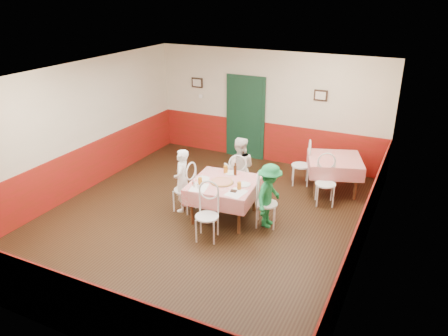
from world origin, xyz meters
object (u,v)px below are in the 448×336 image
at_px(chair_near, 207,217).
at_px(beer_bottle, 235,170).
at_px(chair_right, 266,204).
at_px(glass_b, 239,186).
at_px(chair_second_a, 301,165).
at_px(chair_second_b, 326,184).
at_px(glass_c, 226,169).
at_px(wallet, 234,191).
at_px(diner_far, 239,168).
at_px(second_table, 333,174).
at_px(diner_left, 182,180).
at_px(diner_right, 269,196).
at_px(pizza, 222,182).
at_px(chair_far, 238,180).
at_px(main_table, 224,200).
at_px(glass_a, 200,181).
at_px(chair_left, 184,190).

relative_size(chair_near, beer_bottle, 3.91).
distance_m(chair_right, glass_b, 0.64).
xyz_separation_m(chair_second_a, chair_second_b, (0.75, -0.75, 0.00)).
bearing_deg(glass_c, chair_right, -18.16).
relative_size(wallet, diner_far, 0.08).
relative_size(second_table, chair_right, 1.24).
bearing_deg(diner_left, chair_second_a, 125.73).
bearing_deg(chair_second_a, diner_left, -57.22).
height_order(second_table, glass_c, glass_c).
bearing_deg(diner_right, beer_bottle, 71.57).
distance_m(chair_near, chair_second_a, 3.13).
xyz_separation_m(chair_second_a, pizza, (-0.90, -2.22, 0.32)).
bearing_deg(wallet, beer_bottle, 107.27).
height_order(glass_c, beer_bottle, beer_bottle).
xyz_separation_m(chair_right, beer_bottle, (-0.79, 0.32, 0.43)).
height_order(diner_far, diner_right, diner_far).
height_order(chair_far, chair_second_b, same).
distance_m(chair_right, diner_far, 1.26).
relative_size(glass_b, diner_right, 0.11).
bearing_deg(chair_far, glass_c, 61.12).
relative_size(chair_far, beer_bottle, 3.91).
xyz_separation_m(main_table, second_table, (1.63, 2.18, 0.00)).
distance_m(chair_far, glass_c, 0.59).
xyz_separation_m(chair_second_a, glass_b, (-0.49, -2.34, 0.38)).
xyz_separation_m(diner_left, diner_right, (1.79, 0.16, -0.02)).
height_order(main_table, glass_b, glass_b).
relative_size(second_table, chair_near, 1.24).
xyz_separation_m(chair_second_a, glass_a, (-1.24, -2.48, 0.38)).
relative_size(second_table, glass_b, 8.05).
relative_size(glass_a, glass_c, 0.92).
xyz_separation_m(glass_c, diner_far, (0.08, 0.49, -0.15)).
distance_m(second_table, chair_second_b, 0.75).
relative_size(chair_far, chair_second_a, 1.00).
xyz_separation_m(glass_a, glass_c, (0.19, 0.71, 0.01)).
bearing_deg(wallet, chair_left, 164.27).
bearing_deg(chair_right, main_table, 78.76).
bearing_deg(glass_c, chair_second_b, 29.71).
relative_size(main_table, glass_b, 8.77).
distance_m(chair_second_b, glass_c, 2.10).
bearing_deg(pizza, chair_far, 93.53).
relative_size(main_table, chair_right, 1.36).
distance_m(chair_right, pizza, 0.93).
bearing_deg(diner_right, pizza, 100.10).
distance_m(diner_left, diner_far, 1.27).
distance_m(chair_second_a, glass_b, 2.43).
relative_size(main_table, glass_c, 7.97).
bearing_deg(chair_second_b, chair_far, 179.82).
bearing_deg(chair_second_b, diner_right, -137.61).
xyz_separation_m(main_table, chair_left, (-0.85, -0.07, 0.08)).
bearing_deg(diner_far, beer_bottle, 88.31).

